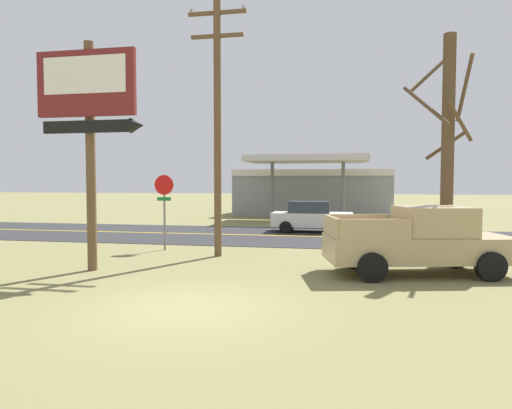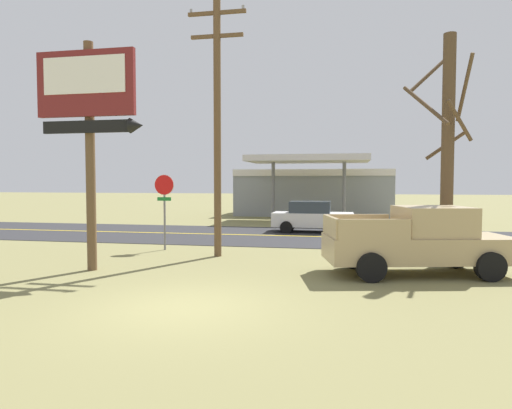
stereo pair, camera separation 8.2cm
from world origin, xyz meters
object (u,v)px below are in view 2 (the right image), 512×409
(utility_pole, at_px, (217,120))
(bare_tree, at_px, (447,145))
(motel_sign, at_px, (89,110))
(gas_station, at_px, (314,191))
(stop_sign, at_px, (164,198))
(pickup_tan_parked_on_lawn, at_px, (419,241))
(car_white_near_lane, at_px, (312,217))

(utility_pole, xyz_separation_m, bare_tree, (7.70, 0.05, -1.00))
(motel_sign, relative_size, bare_tree, 0.92)
(motel_sign, distance_m, bare_tree, 11.22)
(motel_sign, bearing_deg, gas_station, 78.48)
(stop_sign, bearing_deg, bare_tree, -5.62)
(bare_tree, xyz_separation_m, pickup_tan_parked_on_lawn, (-1.11, -2.03, -2.90))
(utility_pole, height_order, car_white_near_lane, utility_pole)
(utility_pole, height_order, bare_tree, utility_pole)
(bare_tree, distance_m, pickup_tan_parked_on_lawn, 3.71)
(gas_station, xyz_separation_m, car_white_near_lane, (0.78, -12.56, -1.11))
(pickup_tan_parked_on_lawn, bearing_deg, stop_sign, 161.46)
(utility_pole, bearing_deg, bare_tree, 0.36)
(gas_station, bearing_deg, stop_sign, -102.61)
(motel_sign, height_order, pickup_tan_parked_on_lawn, motel_sign)
(stop_sign, relative_size, bare_tree, 0.40)
(stop_sign, distance_m, car_white_near_lane, 9.09)
(gas_station, distance_m, car_white_near_lane, 12.63)
(motel_sign, bearing_deg, car_white_near_lane, 63.99)
(stop_sign, relative_size, gas_station, 0.25)
(car_white_near_lane, bearing_deg, stop_sign, -125.46)
(motel_sign, xyz_separation_m, car_white_near_lane, (5.73, 11.74, -3.94))
(gas_station, relative_size, car_white_near_lane, 2.86)
(utility_pole, xyz_separation_m, car_white_near_lane, (2.77, 8.39, -4.04))
(motel_sign, height_order, utility_pole, utility_pole)
(stop_sign, xyz_separation_m, car_white_near_lane, (5.23, 7.34, -1.20))
(utility_pole, distance_m, bare_tree, 7.76)
(utility_pole, relative_size, bare_tree, 1.22)
(utility_pole, xyz_separation_m, gas_station, (1.99, 20.95, -2.93))
(gas_station, height_order, pickup_tan_parked_on_lawn, gas_station)
(stop_sign, xyz_separation_m, gas_station, (4.45, 19.90, -0.08))
(pickup_tan_parked_on_lawn, bearing_deg, car_white_near_lane, 110.19)
(stop_sign, height_order, gas_station, gas_station)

